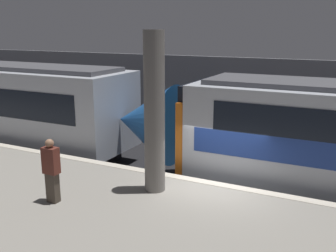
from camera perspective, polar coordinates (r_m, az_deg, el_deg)
The scene contains 5 objects.
ground_plane at distance 11.49m, azimuth 6.83°, elevation -13.28°, with size 120.00×120.00×0.00m, color black.
platform at distance 9.03m, azimuth 0.87°, elevation -17.22°, with size 40.00×5.40×1.15m.
station_rear_barrier at distance 17.00m, azimuth 14.67°, elevation 2.62°, with size 50.00×0.15×4.05m.
support_pillar_near at distance 9.83m, azimuth -1.99°, elevation 1.84°, with size 0.53×0.53×4.09m.
person_waiting at distance 9.85m, azimuth -16.56°, elevation -6.06°, with size 0.38×0.24×1.59m.
Camera 1 is at (3.31, -9.67, 5.25)m, focal length 42.00 mm.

